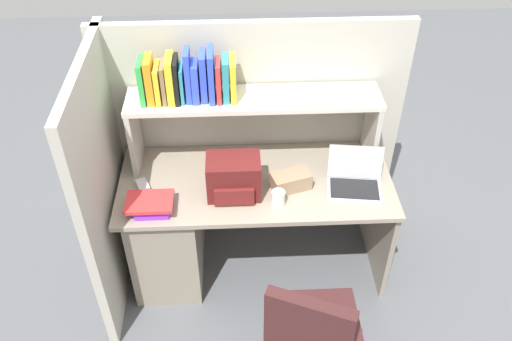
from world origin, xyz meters
name	(u,v)px	position (x,y,z in m)	size (l,w,h in m)	color
ground_plane	(256,262)	(0.00, 0.00, 0.00)	(8.00, 8.00, 0.00)	#595B60
desk	(193,222)	(-0.39, 0.00, 0.40)	(1.60, 0.70, 0.73)	gray
cubicle_partition_rear	(253,136)	(0.00, 0.38, 0.78)	(1.84, 0.05, 1.55)	#B2ADA0
cubicle_partition_left	(107,185)	(-0.85, -0.05, 0.78)	(0.05, 1.06, 1.55)	#B2ADA0
overhead_hutch	(254,111)	(0.00, 0.20, 1.08)	(1.44, 0.28, 0.45)	#BCB7AC
reference_books_on_shelf	(188,79)	(-0.36, 0.20, 1.31)	(0.52, 0.18, 0.30)	green
laptop	(355,179)	(0.57, -0.07, 0.78)	(0.34, 0.29, 0.22)	#B7BABF
backpack	(234,178)	(-0.13, -0.10, 0.85)	(0.30, 0.22, 0.24)	#591919
computer_mouse	(143,186)	(-0.65, -0.03, 0.75)	(0.06, 0.10, 0.03)	silver
paper_cup	(278,198)	(0.12, -0.21, 0.78)	(0.08, 0.08, 0.09)	white
tissue_box	(291,181)	(0.20, -0.07, 0.78)	(0.22, 0.12, 0.10)	#9E7F60
desk_book_stack	(152,204)	(-0.58, -0.22, 0.77)	(0.26, 0.19, 0.07)	purple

